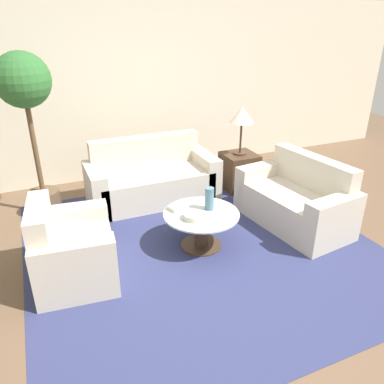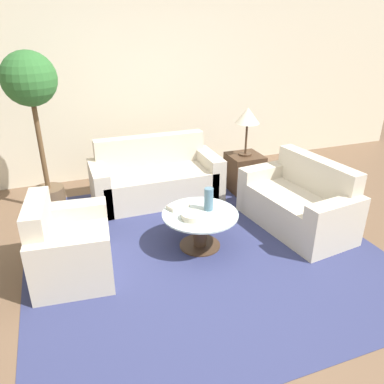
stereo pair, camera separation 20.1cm
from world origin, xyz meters
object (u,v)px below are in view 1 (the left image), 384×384
at_px(armchair, 69,252).
at_px(potted_plant, 27,102).
at_px(sofa_main, 151,180).
at_px(table_lamp, 242,116).
at_px(bowl, 194,216).
at_px(vase, 209,199).
at_px(loveseat, 297,202).
at_px(book_stack, 179,206).
at_px(coffee_table, 201,225).

bearing_deg(armchair, potted_plant, 11.13).
bearing_deg(potted_plant, sofa_main, -5.29).
xyz_separation_m(sofa_main, table_lamp, (1.29, -0.16, 0.79)).
relative_size(table_lamp, bowl, 3.09).
bearing_deg(vase, armchair, -178.03).
height_order(sofa_main, loveseat, sofa_main).
relative_size(loveseat, potted_plant, 0.74).
distance_m(loveseat, potted_plant, 3.37).
height_order(table_lamp, book_stack, table_lamp).
xyz_separation_m(sofa_main, book_stack, (-0.06, -1.18, 0.15)).
bearing_deg(armchair, table_lamp, -58.35).
height_order(sofa_main, coffee_table, sofa_main).
bearing_deg(coffee_table, bowl, -146.61).
bearing_deg(armchair, vase, -82.03).
xyz_separation_m(sofa_main, potted_plant, (-1.39, 0.13, 1.14)).
bearing_deg(sofa_main, book_stack, -92.86).
relative_size(loveseat, book_stack, 5.53).
bearing_deg(potted_plant, loveseat, -27.89).
height_order(coffee_table, potted_plant, potted_plant).
bearing_deg(table_lamp, coffee_table, -133.77).
bearing_deg(potted_plant, coffee_table, -44.99).
bearing_deg(potted_plant, book_stack, -44.43).
bearing_deg(vase, sofa_main, 100.05).
distance_m(vase, bowl, 0.29).
height_order(armchair, potted_plant, potted_plant).
bearing_deg(coffee_table, vase, 23.05).
bearing_deg(bowl, coffee_table, 33.39).
bearing_deg(loveseat, armchair, -96.43).
bearing_deg(potted_plant, table_lamp, -6.20).
height_order(sofa_main, vase, sofa_main).
xyz_separation_m(table_lamp, book_stack, (-1.35, -1.02, -0.64)).
distance_m(sofa_main, potted_plant, 1.80).
relative_size(sofa_main, loveseat, 1.18).
relative_size(potted_plant, vase, 7.90).
bearing_deg(coffee_table, loveseat, 1.28).
distance_m(sofa_main, book_stack, 1.19).
bearing_deg(armchair, sofa_main, -36.24).
bearing_deg(sofa_main, armchair, -132.24).
xyz_separation_m(loveseat, bowl, (-1.42, -0.11, 0.16)).
bearing_deg(vase, bowl, -151.33).
bearing_deg(book_stack, armchair, 169.10).
distance_m(coffee_table, bowl, 0.23).
relative_size(loveseat, vase, 5.83).
bearing_deg(table_lamp, armchair, -154.36).
bearing_deg(sofa_main, coffee_table, -85.06).
relative_size(sofa_main, table_lamp, 2.57).
bearing_deg(potted_plant, armchair, -84.88).
xyz_separation_m(loveseat, vase, (-1.17, 0.02, 0.25)).
height_order(armchair, book_stack, armchair).
bearing_deg(sofa_main, potted_plant, 174.71).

